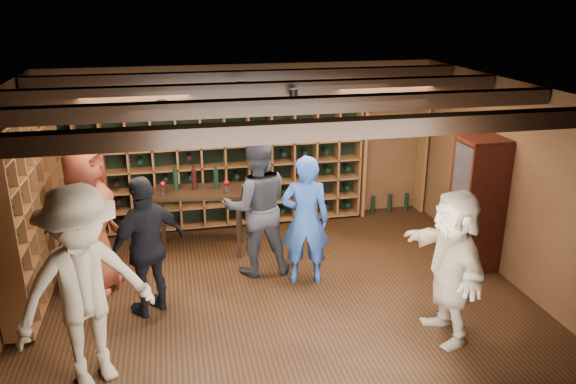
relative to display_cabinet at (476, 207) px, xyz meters
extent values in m
plane|color=black|center=(-2.71, -0.20, -0.86)|extent=(6.00, 6.00, 0.00)
plane|color=#53331C|center=(-2.71, 2.30, 0.39)|extent=(6.00, 0.00, 6.00)
plane|color=#53331C|center=(-2.71, -2.70, 0.39)|extent=(6.00, 0.00, 6.00)
plane|color=#53331C|center=(0.29, -0.20, 0.39)|extent=(0.00, 5.00, 5.00)
plane|color=black|center=(-2.71, -0.20, 1.64)|extent=(6.00, 6.00, 0.00)
cube|color=black|center=(-2.71, -1.80, 1.56)|extent=(5.90, 0.18, 0.16)
cube|color=black|center=(-2.71, -0.70, 1.56)|extent=(5.90, 0.18, 0.16)
cube|color=black|center=(-2.71, 0.40, 1.56)|extent=(5.90, 0.18, 0.16)
cube|color=black|center=(-2.71, 1.50, 1.56)|extent=(5.90, 0.18, 0.16)
cylinder|color=black|center=(-3.91, -0.20, 1.53)|extent=(0.10, 0.10, 0.10)
cylinder|color=black|center=(-2.41, 0.20, 1.53)|extent=(0.10, 0.10, 0.10)
cylinder|color=black|center=(-1.31, -0.50, 1.53)|extent=(0.10, 0.10, 0.10)
cylinder|color=black|center=(-2.91, 1.00, 1.53)|extent=(0.10, 0.10, 0.10)
cube|color=brown|center=(-3.24, 2.13, 0.29)|extent=(4.65, 0.30, 2.20)
cube|color=black|center=(-3.24, 2.13, 0.29)|extent=(4.56, 0.02, 2.16)
cube|color=brown|center=(-5.54, 0.62, 0.29)|extent=(0.30, 2.65, 2.20)
cube|color=black|center=(-5.54, 0.62, 0.29)|extent=(0.29, 0.02, 2.16)
cube|color=brown|center=(-0.31, 2.12, 0.99)|extent=(1.15, 0.32, 0.04)
cube|color=brown|center=(0.21, 2.12, 0.07)|extent=(0.05, 0.28, 1.85)
cube|color=brown|center=(-0.83, 2.12, 0.07)|extent=(0.05, 0.28, 1.85)
cube|color=#A68153|center=(-0.71, 2.12, 1.11)|extent=(0.40, 0.30, 0.20)
cube|color=#A68153|center=(-0.26, 2.12, 1.11)|extent=(0.40, 0.30, 0.20)
cube|color=#A68153|center=(0.09, 2.12, 1.11)|extent=(0.40, 0.30, 0.20)
cube|color=black|center=(0.01, 0.00, -0.81)|extent=(0.55, 0.50, 0.10)
cube|color=black|center=(0.01, 0.00, 0.04)|extent=(0.55, 0.50, 1.70)
cube|color=white|center=(-0.25, 0.00, 0.04)|extent=(0.01, 0.46, 1.60)
cube|color=black|center=(0.01, 0.00, 0.04)|extent=(0.50, 0.44, 0.02)
sphere|color=#59260C|center=(-0.01, 0.00, 0.14)|extent=(0.18, 0.18, 0.18)
imported|color=navy|center=(-2.29, 0.08, -0.02)|extent=(0.67, 0.51, 1.67)
imported|color=black|center=(-2.84, 0.46, 0.06)|extent=(0.89, 0.70, 1.83)
imported|color=maroon|center=(-4.87, 0.41, 0.09)|extent=(0.86, 1.06, 1.88)
imported|color=black|center=(-4.19, -0.27, -0.04)|extent=(1.01, 0.89, 1.64)
imported|color=#7E6E57|center=(-4.70, -1.43, 0.12)|extent=(1.46, 1.23, 1.96)
imported|color=#C1AA8E|center=(-1.10, -1.43, -0.03)|extent=(0.52, 1.55, 1.66)
cube|color=black|center=(-3.53, 1.25, 0.04)|extent=(1.29, 0.79, 0.05)
cube|color=black|center=(-4.12, 1.09, -0.42)|extent=(0.07, 0.07, 0.87)
cube|color=black|center=(-3.02, 0.92, -0.42)|extent=(0.07, 0.07, 0.87)
cube|color=black|center=(-4.04, 1.59, -0.42)|extent=(0.07, 0.07, 0.87)
cube|color=black|center=(-2.94, 1.42, -0.42)|extent=(0.07, 0.07, 0.87)
cylinder|color=black|center=(-3.83, 1.35, 0.20)|extent=(0.07, 0.07, 0.28)
cylinder|color=black|center=(-3.58, 1.31, 0.20)|extent=(0.07, 0.07, 0.28)
cylinder|color=black|center=(-3.28, 1.27, 0.20)|extent=(0.07, 0.07, 0.28)
camera|label=1|loc=(-3.84, -6.18, 2.62)|focal=35.00mm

